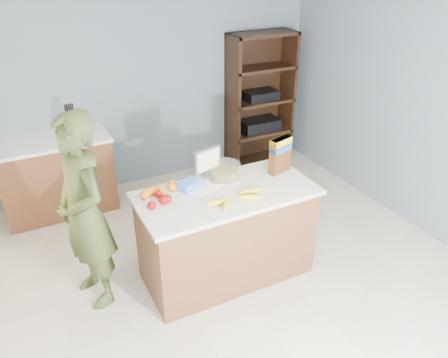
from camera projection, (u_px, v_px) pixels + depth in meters
name	position (u px, v px, depth m)	size (l,w,h in m)	color
floor	(241.00, 292.00, 3.96)	(4.50, 5.00, 0.02)	beige
walls	(246.00, 121.00, 3.18)	(4.52, 5.02, 2.51)	slate
counter_peninsula	(226.00, 237.00, 4.00)	(1.56, 0.76, 0.90)	brown
back_cabinet	(57.00, 175.00, 4.99)	(1.24, 0.62, 0.90)	brown
shelving_unit	(258.00, 102.00, 6.01)	(0.90, 0.40, 1.80)	black
person	(84.00, 214.00, 3.53)	(0.63, 0.41, 1.72)	#3A441E
knife_block	(72.00, 128.00, 4.76)	(0.12, 0.10, 0.31)	tan
envelopes	(218.00, 186.00, 3.85)	(0.46, 0.20, 0.00)	white
bananas	(237.00, 199.00, 3.62)	(0.56, 0.23, 0.05)	yellow
apples	(160.00, 200.00, 3.58)	(0.22, 0.22, 0.07)	maroon
oranges	(159.00, 190.00, 3.71)	(0.35, 0.17, 0.08)	orange
blue_carton	(189.00, 185.00, 3.79)	(0.18, 0.12, 0.08)	blue
salad_bowl	(224.00, 171.00, 3.97)	(0.30, 0.30, 0.13)	#267219
tv	(207.00, 161.00, 3.93)	(0.28, 0.12, 0.28)	silver
cereal_box	(280.00, 153.00, 4.00)	(0.24, 0.14, 0.34)	#592B14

